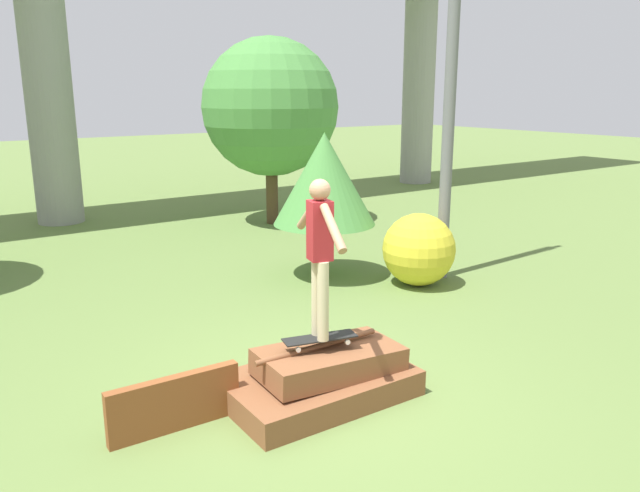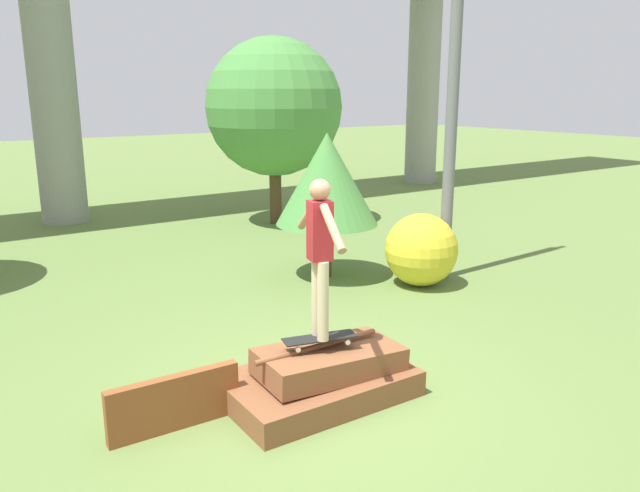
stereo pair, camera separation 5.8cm
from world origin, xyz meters
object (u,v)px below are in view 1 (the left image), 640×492
skateboard (320,338)px  skater (320,247)px  utility_pole (453,38)px  bush_yellow_flowering (419,250)px  tree_mid_back (324,179)px  tree_behind_right (270,107)px

skateboard → skater: 0.98m
utility_pole → bush_yellow_flowering: size_ratio=6.38×
utility_pole → tree_mid_back: (-1.68, 1.22, -2.31)m
utility_pole → tree_behind_right: 5.79m
skateboard → skater: skater is taller
skater → tree_mid_back: tree_mid_back is taller
tree_mid_back → bush_yellow_flowering: 2.00m
skateboard → tree_behind_right: size_ratio=0.18×
tree_behind_right → tree_mid_back: tree_behind_right is taller
skater → utility_pole: utility_pole is taller
bush_yellow_flowering → tree_behind_right: bearing=84.3°
skater → tree_mid_back: size_ratio=0.66×
skateboard → bush_yellow_flowering: 4.36m
tree_behind_right → bush_yellow_flowering: (-0.58, -5.75, -2.20)m
skateboard → utility_pole: (4.34, 2.44, 3.35)m
bush_yellow_flowering → tree_mid_back: bearing=127.5°
tree_behind_right → tree_mid_back: bearing=-109.7°
tree_mid_back → skater: bearing=-126.1°
skater → tree_behind_right: (4.25, 8.09, 1.14)m
tree_behind_right → skateboard: bearing=-117.7°
tree_mid_back → bush_yellow_flowering: tree_mid_back is taller
skater → skateboard: bearing=82.9°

